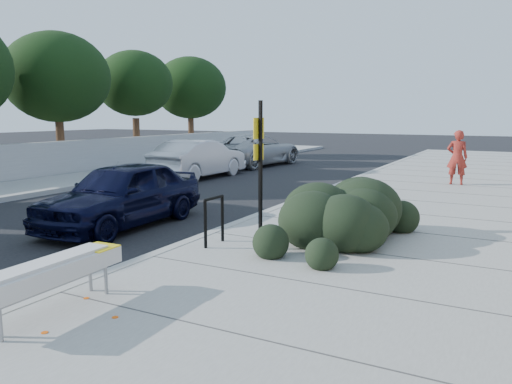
% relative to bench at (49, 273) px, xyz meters
% --- Properties ---
extents(ground, '(120.00, 120.00, 0.00)m').
position_rel_bench_xyz_m(ground, '(-0.60, 2.56, -0.66)').
color(ground, black).
rests_on(ground, ground).
extents(sidewalk_near, '(11.20, 50.00, 0.15)m').
position_rel_bench_xyz_m(sidewalk_near, '(5.00, 7.56, -0.59)').
color(sidewalk_near, gray).
rests_on(sidewalk_near, ground).
extents(sidewalk_far, '(3.00, 50.00, 0.15)m').
position_rel_bench_xyz_m(sidewalk_far, '(-10.10, 7.56, -0.59)').
color(sidewalk_far, gray).
rests_on(sidewalk_far, ground).
extents(curb_near, '(0.22, 50.00, 0.17)m').
position_rel_bench_xyz_m(curb_near, '(-0.60, 7.56, -0.58)').
color(curb_near, '#9E9E99').
rests_on(curb_near, ground).
extents(curb_far, '(0.22, 50.00, 0.17)m').
position_rel_bench_xyz_m(curb_far, '(-8.60, 7.56, -0.58)').
color(curb_far, '#9E9E99').
rests_on(curb_far, ground).
extents(tree_far_d, '(4.60, 4.60, 6.16)m').
position_rel_bench_xyz_m(tree_far_d, '(-13.10, 11.56, 3.53)').
color(tree_far_d, '#332114').
rests_on(tree_far_d, ground).
extents(tree_far_e, '(4.00, 4.00, 5.90)m').
position_rel_bench_xyz_m(tree_far_e, '(-13.10, 16.56, 3.52)').
color(tree_far_e, '#332114').
rests_on(tree_far_e, ground).
extents(tree_far_f, '(4.40, 4.40, 6.07)m').
position_rel_bench_xyz_m(tree_far_f, '(-13.10, 21.56, 3.52)').
color(tree_far_f, '#332114').
rests_on(tree_far_f, ground).
extents(bench, '(0.51, 2.17, 0.65)m').
position_rel_bench_xyz_m(bench, '(0.00, 0.00, 0.00)').
color(bench, gray).
rests_on(bench, sidewalk_near).
extents(bike_rack, '(0.07, 0.64, 0.93)m').
position_rel_bench_xyz_m(bike_rack, '(0.00, 3.75, 0.05)').
color(bike_rack, black).
rests_on(bike_rack, sidewalk_near).
extents(sign_post, '(0.14, 0.31, 2.74)m').
position_rel_bench_xyz_m(sign_post, '(0.19, 5.28, 1.03)').
color(sign_post, black).
rests_on(sign_post, sidewalk_near).
extents(hedge, '(2.39, 3.91, 1.37)m').
position_rel_bench_xyz_m(hedge, '(2.14, 5.06, 0.17)').
color(hedge, black).
rests_on(hedge, sidewalk_near).
extents(sedan_navy, '(1.95, 4.54, 1.53)m').
position_rel_bench_xyz_m(sedan_navy, '(-3.10, 4.62, 0.10)').
color(sedan_navy, black).
rests_on(sedan_navy, ground).
extents(wagon_silver, '(1.75, 4.84, 1.59)m').
position_rel_bench_xyz_m(wagon_silver, '(-6.60, 12.91, 0.13)').
color(wagon_silver, silver).
rests_on(wagon_silver, ground).
extents(suv_silver, '(3.18, 5.93, 1.58)m').
position_rel_bench_xyz_m(suv_silver, '(-6.97, 18.56, 0.13)').
color(suv_silver, '#A6A9AC').
rests_on(suv_silver, ground).
extents(pedestrian, '(0.75, 0.55, 1.91)m').
position_rel_bench_xyz_m(pedestrian, '(3.09, 14.72, 0.44)').
color(pedestrian, maroon).
rests_on(pedestrian, sidewalk_near).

